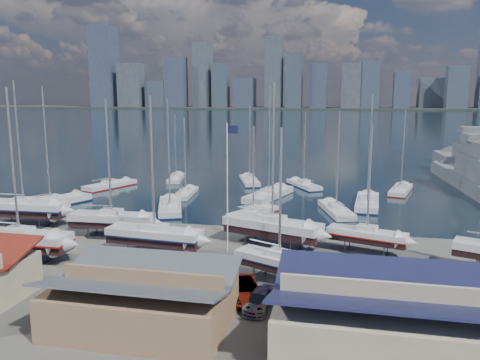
% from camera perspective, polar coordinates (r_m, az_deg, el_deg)
% --- Properties ---
extents(ground, '(1400.00, 1400.00, 0.00)m').
position_cam_1_polar(ground, '(49.07, -4.10, -8.75)').
color(ground, '#605E59').
rests_on(ground, ground).
extents(water, '(1400.00, 600.00, 0.40)m').
position_cam_1_polar(water, '(355.17, 9.98, 7.40)').
color(water, '#192A3A').
rests_on(water, ground).
extents(far_shore, '(1400.00, 80.00, 2.20)m').
position_cam_1_polar(far_shore, '(614.88, 10.92, 8.58)').
color(far_shore, '#2D332D').
rests_on(far_shore, ground).
extents(skyline, '(639.14, 43.80, 107.69)m').
position_cam_1_polar(skyline, '(609.12, 10.27, 12.17)').
color(skyline, '#475166').
rests_on(skyline, far_shore).
extents(shed_grey, '(12.60, 8.40, 4.17)m').
position_cam_1_polar(shed_grey, '(34.26, -11.78, -13.69)').
color(shed_grey, '#8C6B4C').
rests_on(shed_grey, ground).
extents(shed_blue, '(13.65, 9.45, 4.71)m').
position_cam_1_polar(shed_blue, '(31.71, 16.84, -15.41)').
color(shed_blue, '#BFB293').
rests_on(shed_blue, ground).
extents(sailboat_cradle_0, '(11.21, 3.52, 17.80)m').
position_cam_1_polar(sailboat_cradle_0, '(64.35, -24.84, -3.11)').
color(sailboat_cradle_0, '#2D2D33').
rests_on(sailboat_cradle_0, ground).
extents(sailboat_cradle_1, '(10.39, 2.94, 16.73)m').
position_cam_1_polar(sailboat_cradle_1, '(50.76, -25.31, -6.59)').
color(sailboat_cradle_1, '#2D2D33').
rests_on(sailboat_cradle_1, ground).
extents(sailboat_cradle_2, '(9.70, 3.13, 15.68)m').
position_cam_1_polar(sailboat_cradle_2, '(55.48, -15.39, -4.64)').
color(sailboat_cradle_2, '#2D2D33').
rests_on(sailboat_cradle_2, ground).
extents(sailboat_cradle_3, '(10.08, 3.56, 15.99)m').
position_cam_1_polar(sailboat_cradle_3, '(48.26, -10.37, -6.64)').
color(sailboat_cradle_3, '#2D2D33').
rests_on(sailboat_cradle_3, ground).
extents(sailboat_cradle_4, '(11.10, 6.19, 17.36)m').
position_cam_1_polar(sailboat_cradle_4, '(50.28, 3.96, -5.72)').
color(sailboat_cradle_4, '#2D2D33').
rests_on(sailboat_cradle_4, ground).
extents(sailboat_cradle_5, '(8.36, 5.46, 13.39)m').
position_cam_1_polar(sailboat_cradle_5, '(40.67, 4.82, -9.93)').
color(sailboat_cradle_5, '#2D2D33').
rests_on(sailboat_cradle_5, ground).
extents(sailboat_cradle_6, '(8.29, 4.52, 13.15)m').
position_cam_1_polar(sailboat_cradle_6, '(49.68, 15.19, -6.52)').
color(sailboat_cradle_6, '#2D2D33').
rests_on(sailboat_cradle_6, ground).
extents(sailboat_moored_0, '(7.91, 12.52, 18.18)m').
position_cam_1_polar(sailboat_moored_0, '(73.74, -22.09, -2.79)').
color(sailboat_moored_0, black).
rests_on(sailboat_moored_0, water).
extents(sailboat_moored_1, '(6.53, 10.49, 15.21)m').
position_cam_1_polar(sailboat_moored_1, '(85.43, -15.55, -0.73)').
color(sailboat_moored_1, black).
rests_on(sailboat_moored_1, water).
extents(sailboat_moored_2, '(4.32, 9.15, 13.33)m').
position_cam_1_polar(sailboat_moored_2, '(90.28, -7.80, 0.13)').
color(sailboat_moored_2, black).
rests_on(sailboat_moored_2, water).
extents(sailboat_moored_3, '(6.62, 11.31, 16.33)m').
position_cam_1_polar(sailboat_moored_3, '(66.83, -8.51, -3.44)').
color(sailboat_moored_3, black).
rests_on(sailboat_moored_3, water).
extents(sailboat_moored_4, '(3.20, 8.88, 13.13)m').
position_cam_1_polar(sailboat_moored_4, '(76.13, -6.64, -1.71)').
color(sailboat_moored_4, black).
rests_on(sailboat_moored_4, water).
extents(sailboat_moored_5, '(5.72, 10.25, 14.78)m').
position_cam_1_polar(sailboat_moored_5, '(86.60, 1.18, -0.21)').
color(sailboat_moored_5, black).
rests_on(sailboat_moored_5, water).
extents(sailboat_moored_6, '(6.31, 8.47, 12.61)m').
position_cam_1_polar(sailboat_moored_6, '(63.56, 1.63, -4.03)').
color(sailboat_moored_6, black).
rests_on(sailboat_moored_6, water).
extents(sailboat_moored_7, '(6.75, 12.53, 18.22)m').
position_cam_1_polar(sailboat_moored_7, '(74.07, 3.52, -1.99)').
color(sailboat_moored_7, black).
rests_on(sailboat_moored_7, water).
extents(sailboat_moored_8, '(7.04, 9.32, 13.92)m').
position_cam_1_polar(sailboat_moored_8, '(83.51, 7.77, -0.69)').
color(sailboat_moored_8, black).
rests_on(sailboat_moored_8, water).
extents(sailboat_moored_9, '(5.42, 10.08, 14.66)m').
position_cam_1_polar(sailboat_moored_9, '(65.84, 11.62, -3.73)').
color(sailboat_moored_9, black).
rests_on(sailboat_moored_9, water).
extents(sailboat_moored_10, '(4.08, 11.59, 17.00)m').
position_cam_1_polar(sailboat_moored_10, '(71.13, 15.25, -2.86)').
color(sailboat_moored_10, black).
rests_on(sailboat_moored_10, water).
extents(sailboat_moored_11, '(5.08, 10.03, 14.45)m').
position_cam_1_polar(sailboat_moored_11, '(82.61, 18.99, -1.28)').
color(sailboat_moored_11, black).
rests_on(sailboat_moored_11, water).
extents(naval_ship_west, '(8.71, 46.29, 18.15)m').
position_cam_1_polar(naval_ship_west, '(106.27, 26.89, 1.36)').
color(naval_ship_west, slate).
rests_on(naval_ship_west, water).
extents(car_a, '(2.09, 4.49, 1.49)m').
position_cam_1_polar(car_a, '(41.91, -15.33, -11.39)').
color(car_a, gray).
rests_on(car_a, ground).
extents(car_b, '(4.51, 2.94, 1.41)m').
position_cam_1_polar(car_b, '(39.45, -9.03, -12.60)').
color(car_b, gray).
rests_on(car_b, ground).
extents(car_c, '(4.54, 6.15, 1.55)m').
position_cam_1_polar(car_c, '(38.04, 0.53, -13.23)').
color(car_c, gray).
rests_on(car_c, ground).
extents(car_d, '(2.17, 4.55, 1.28)m').
position_cam_1_polar(car_d, '(36.61, 2.35, -14.45)').
color(car_d, gray).
rests_on(car_d, ground).
extents(flagpole, '(1.17, 0.12, 13.32)m').
position_cam_1_polar(flagpole, '(47.16, -1.44, 0.24)').
color(flagpole, white).
rests_on(flagpole, ground).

